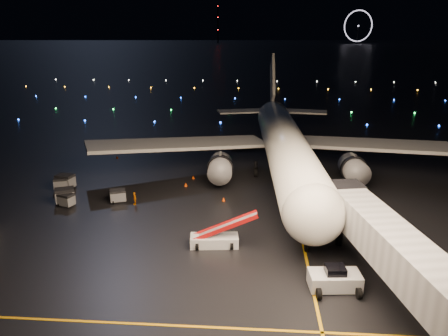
{
  "coord_description": "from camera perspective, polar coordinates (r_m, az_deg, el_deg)",
  "views": [
    {
      "loc": [
        7.01,
        -36.08,
        20.17
      ],
      "look_at": [
        3.5,
        12.0,
        5.0
      ],
      "focal_mm": 35.0,
      "sensor_mm": 36.0,
      "label": 1
    }
  ],
  "objects": [
    {
      "name": "ground",
      "position": [
        336.76,
        3.06,
        14.01
      ],
      "size": [
        2000.0,
        2000.0,
        0.0
      ],
      "primitive_type": "plane",
      "color": "black",
      "rests_on": "ground"
    },
    {
      "name": "lane_centre",
      "position": [
        55.14,
        9.1,
        -4.21
      ],
      "size": [
        0.25,
        80.0,
        0.02
      ],
      "primitive_type": "cube",
      "color": "#E6A40A",
      "rests_on": "ground"
    },
    {
      "name": "lane_cross",
      "position": [
        35.08,
        -17.64,
        -18.55
      ],
      "size": [
        60.0,
        0.25,
        0.02
      ],
      "primitive_type": "cube",
      "color": "#E6A40A",
      "rests_on": "ground"
    },
    {
      "name": "airliner",
      "position": [
        63.88,
        7.83,
        6.35
      ],
      "size": [
        58.99,
        56.28,
        16.07
      ],
      "primitive_type": null,
      "rotation": [
        0.0,
        0.0,
        0.04
      ],
      "color": "silver",
      "rests_on": "ground"
    },
    {
      "name": "pushback_tug",
      "position": [
        37.73,
        14.26,
        -13.69
      ],
      "size": [
        4.33,
        2.53,
        1.98
      ],
      "primitive_type": "cube",
      "rotation": [
        0.0,
        0.0,
        0.09
      ],
      "color": "silver",
      "rests_on": "ground"
    },
    {
      "name": "belt_loader",
      "position": [
        42.87,
        -1.28,
        -8.11
      ],
      "size": [
        7.03,
        2.54,
        3.33
      ],
      "primitive_type": null,
      "rotation": [
        0.0,
        0.0,
        0.1
      ],
      "color": "silver",
      "rests_on": "ground"
    },
    {
      "name": "crew_c",
      "position": [
        54.08,
        -11.59,
        -3.9
      ],
      "size": [
        0.66,
        1.01,
        1.59
      ],
      "primitive_type": "imported",
      "rotation": [
        0.0,
        0.0,
        -1.25
      ],
      "color": "orange",
      "rests_on": "ground"
    },
    {
      "name": "safety_cone_0",
      "position": [
        54.25,
        -0.05,
        -4.1
      ],
      "size": [
        0.52,
        0.52,
        0.46
      ],
      "primitive_type": "cone",
      "rotation": [
        0.0,
        0.0,
        -0.34
      ],
      "color": "#FE4901",
      "rests_on": "ground"
    },
    {
      "name": "safety_cone_1",
      "position": [
        62.41,
        -4.04,
        -1.2
      ],
      "size": [
        0.53,
        0.53,
        0.49
      ],
      "primitive_type": "cone",
      "rotation": [
        0.0,
        0.0,
        0.27
      ],
      "color": "#FE4901",
      "rests_on": "ground"
    },
    {
      "name": "safety_cone_2",
      "position": [
        59.5,
        -5.01,
        -2.15
      ],
      "size": [
        0.53,
        0.53,
        0.53
      ],
      "primitive_type": "cone",
      "rotation": [
        0.0,
        0.0,
        0.16
      ],
      "color": "#FE4901",
      "rests_on": "ground"
    },
    {
      "name": "safety_cone_3",
      "position": [
        74.34,
        -13.8,
        1.4
      ],
      "size": [
        0.46,
        0.46,
        0.48
      ],
      "primitive_type": "cone",
      "rotation": [
        0.0,
        0.0,
        0.1
      ],
      "color": "#FE4901",
      "rests_on": "ground"
    },
    {
      "name": "ferris_wheel",
      "position": [
        773.47,
        17.12,
        17.17
      ],
      "size": [
        49.33,
        16.8,
        52.0
      ],
      "primitive_type": null,
      "rotation": [
        0.0,
        0.0,
        0.26
      ],
      "color": "black",
      "rests_on": "ground"
    },
    {
      "name": "radio_mast",
      "position": [
        779.06,
        -0.8,
        18.33
      ],
      "size": [
        1.8,
        1.8,
        64.0
      ],
      "primitive_type": "cylinder",
      "color": "black",
      "rests_on": "ground"
    },
    {
      "name": "taxiway_lights",
      "position": [
        143.65,
        1.35,
        9.46
      ],
      "size": [
        164.0,
        92.0,
        0.36
      ],
      "primitive_type": null,
      "color": "black",
      "rests_on": "ground"
    },
    {
      "name": "baggage_cart_0",
      "position": [
        55.37,
        -13.69,
        -3.54
      ],
      "size": [
        2.21,
        1.9,
        1.58
      ],
      "primitive_type": "cube",
      "rotation": [
        0.0,
        0.0,
        0.38
      ],
      "color": "gray",
      "rests_on": "ground"
    },
    {
      "name": "baggage_cart_1",
      "position": [
        55.89,
        -19.92,
        -3.94
      ],
      "size": [
        2.17,
        1.87,
        1.55
      ],
      "primitive_type": "cube",
      "rotation": [
        0.0,
        0.0,
        -0.39
      ],
      "color": "gray",
      "rests_on": "ground"
    },
    {
      "name": "baggage_cart_2",
      "position": [
        56.76,
        -20.06,
        -3.44
      ],
      "size": [
        2.68,
        2.35,
        1.9
      ],
      "primitive_type": "cube",
      "rotation": [
        0.0,
        0.0,
        0.43
      ],
      "color": "gray",
      "rests_on": "ground"
    },
    {
      "name": "baggage_cart_3",
      "position": [
        61.75,
        -20.43,
        -1.93
      ],
      "size": [
        2.28,
        1.92,
        1.65
      ],
      "primitive_type": "cube",
      "rotation": [
        0.0,
        0.0,
        0.33
      ],
      "color": "gray",
      "rests_on": "ground"
    },
    {
      "name": "baggage_cart_4",
      "position": [
        62.08,
        -20.01,
        -1.67
      ],
      "size": [
        2.53,
        2.04,
        1.89
      ],
      "primitive_type": "cube",
      "rotation": [
        0.0,
        0.0,
        -0.24
      ],
      "color": "gray",
      "rests_on": "ground"
    }
  ]
}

